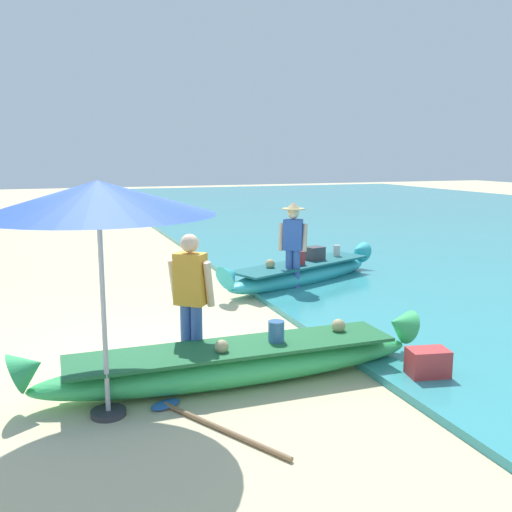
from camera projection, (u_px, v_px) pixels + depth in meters
The scene contains 8 objects.
ground_plane at pixel (148, 359), 7.47m from camera, with size 80.00×80.00×0.00m, color beige.
boat_green_foreground at pixel (236, 363), 6.64m from camera, with size 4.89×0.77×0.74m.
boat_cyan_midground at pixel (302, 272), 11.60m from camera, with size 4.10×2.27×0.77m.
person_vendor_hatted at pixel (293, 241), 10.93m from camera, with size 0.57×0.47×1.76m.
person_tourist_customer at pixel (191, 296), 6.81m from camera, with size 0.55×0.51×1.73m.
patio_umbrella_large at pixel (98, 199), 5.47m from camera, with size 2.27×2.27×2.41m.
cooler_box at pixel (428, 366), 6.65m from camera, with size 0.46×0.31×0.42m, color #C63838.
paddle at pixel (202, 420), 5.69m from camera, with size 1.05×1.67×0.05m.
Camera 1 is at (-1.11, -7.17, 2.66)m, focal length 39.97 mm.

